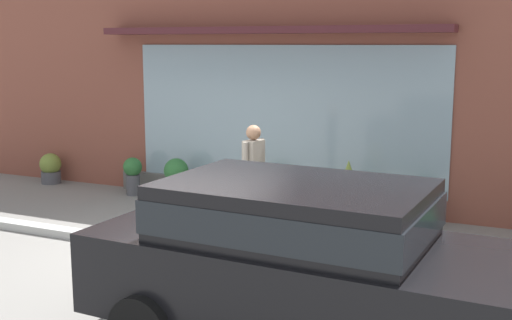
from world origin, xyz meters
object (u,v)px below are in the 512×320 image
Objects in this scene: parked_car_black at (309,258)px; potted_plant_doorstep at (176,177)px; potted_plant_window_left at (51,168)px; pedestrian_with_handbag at (254,171)px; potted_plant_corner_tall at (416,200)px; potted_plant_trailing_edge at (259,186)px; potted_plant_window_right at (348,193)px; fire_hydrant at (306,211)px; potted_plant_low_front at (133,173)px.

potted_plant_doorstep is (-4.30, 4.68, -0.48)m from parked_car_black.
potted_plant_doorstep is at bearing -3.22° from potted_plant_window_left.
pedestrian_with_handbag reaches higher than potted_plant_corner_tall.
potted_plant_window_right is at bearing -3.13° from potted_plant_trailing_edge.
potted_plant_window_right reaches higher than potted_plant_trailing_edge.
potted_plant_window_left is 4.84m from potted_plant_trailing_edge.
potted_plant_low_front is at bearing 160.14° from fire_hydrant.
fire_hydrant is at bearing -14.73° from potted_plant_window_left.
fire_hydrant reaches higher than potted_plant_corner_tall.
pedestrian_with_handbag reaches higher than potted_plant_doorstep.
potted_plant_trailing_edge is (-2.61, 4.64, -0.49)m from parked_car_black.
potted_plant_low_front is at bearing 140.66° from parked_car_black.
fire_hydrant is 4.31m from potted_plant_low_front.
potted_plant_window_right is 1.35× the size of potted_plant_corner_tall.
parked_car_black is at bearing -60.64° from potted_plant_trailing_edge.
parked_car_black is 5.90× the size of potted_plant_trailing_edge.
potted_plant_window_right is at bearing -2.71° from potted_plant_window_left.
potted_plant_low_front is (-4.28, 0.13, -0.07)m from potted_plant_window_right.
potted_plant_window_left is at bearing 176.78° from potted_plant_doorstep.
pedestrian_with_handbag reaches higher than potted_plant_window_left.
potted_plant_trailing_edge is at bearing 134.51° from fire_hydrant.
potted_plant_corner_tall is at bearing 49.31° from fire_hydrant.
fire_hydrant is 3.47m from parked_car_black.
pedestrian_with_handbag is 2.67× the size of potted_plant_window_left.
potted_plant_low_front is (-5.35, -0.04, -0.01)m from potted_plant_corner_tall.
potted_plant_window_right is 1.08m from potted_plant_corner_tall.
parked_car_black is 7.07m from potted_plant_low_front.
potted_plant_window_right reaches higher than fire_hydrant.
potted_plant_window_right is at bearing -30.82° from pedestrian_with_handbag.
potted_plant_doorstep is 1.69m from potted_plant_trailing_edge.
pedestrian_with_handbag is 5.63m from potted_plant_window_left.
potted_plant_doorstep is at bearing 68.41° from pedestrian_with_handbag.
fire_hydrant reaches higher than potted_plant_trailing_edge.
potted_plant_window_left is 7.52m from potted_plant_corner_tall.
potted_plant_corner_tall is at bearing 0.55° from potted_plant_doorstep.
potted_plant_doorstep is 0.76× the size of potted_plant_window_right.
pedestrian_with_handbag is 0.38× the size of parked_car_black.
parked_car_black is (1.22, -3.22, 0.44)m from fire_hydrant.
pedestrian_with_handbag is 1.64× the size of potted_plant_window_right.
parked_car_black is 4.75m from potted_plant_corner_tall.
fire_hydrant is at bearing -19.86° from potted_plant_low_front.
pedestrian_with_handbag is 1.55m from potted_plant_trailing_edge.
potted_plant_doorstep is 3.15m from potted_plant_window_left.
potted_plant_corner_tall is (1.29, 1.50, -0.04)m from fire_hydrant.
parked_car_black is 6.98× the size of potted_plant_window_left.
potted_plant_corner_tall is (4.38, 0.04, -0.00)m from potted_plant_doorstep.
potted_plant_doorstep reaches higher than potted_plant_corner_tall.
potted_plant_low_front is (-4.06, 1.47, -0.06)m from fire_hydrant.
parked_car_black reaches higher than potted_plant_window_right.
pedestrian_with_handbag is 2.22× the size of potted_plant_corner_tall.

